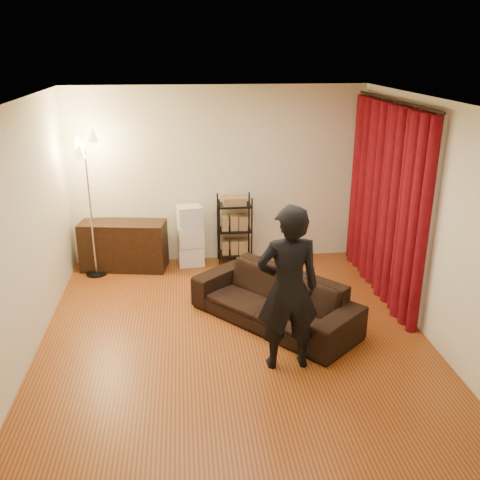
{
  "coord_description": "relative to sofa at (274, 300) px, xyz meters",
  "views": [
    {
      "loc": [
        -0.53,
        -5.51,
        3.25
      ],
      "look_at": [
        0.1,
        0.3,
        1.1
      ],
      "focal_mm": 40.0,
      "sensor_mm": 36.0,
      "label": 1
    }
  ],
  "objects": [
    {
      "name": "floor",
      "position": [
        -0.52,
        -0.28,
        -0.31
      ],
      "size": [
        5.0,
        5.0,
        0.0
      ],
      "primitive_type": "plane",
      "color": "brown",
      "rests_on": "ground"
    },
    {
      "name": "ceiling",
      "position": [
        -0.52,
        -0.28,
        2.39
      ],
      "size": [
        5.0,
        5.0,
        0.0
      ],
      "primitive_type": "plane",
      "rotation": [
        3.14,
        0.0,
        0.0
      ],
      "color": "white",
      "rests_on": "ground"
    },
    {
      "name": "wall_back",
      "position": [
        -0.52,
        2.22,
        1.04
      ],
      "size": [
        5.0,
        0.0,
        5.0
      ],
      "primitive_type": "plane",
      "rotation": [
        1.57,
        0.0,
        0.0
      ],
      "color": "beige",
      "rests_on": "ground"
    },
    {
      "name": "wall_front",
      "position": [
        -0.52,
        -2.78,
        1.04
      ],
      "size": [
        5.0,
        0.0,
        5.0
      ],
      "primitive_type": "plane",
      "rotation": [
        -1.57,
        0.0,
        0.0
      ],
      "color": "beige",
      "rests_on": "ground"
    },
    {
      "name": "wall_left",
      "position": [
        -2.77,
        -0.28,
        1.04
      ],
      "size": [
        0.0,
        5.0,
        5.0
      ],
      "primitive_type": "plane",
      "rotation": [
        1.57,
        0.0,
        1.57
      ],
      "color": "beige",
      "rests_on": "ground"
    },
    {
      "name": "wall_right",
      "position": [
        1.73,
        -0.28,
        1.04
      ],
      "size": [
        0.0,
        5.0,
        5.0
      ],
      "primitive_type": "plane",
      "rotation": [
        1.57,
        0.0,
        -1.57
      ],
      "color": "beige",
      "rests_on": "ground"
    },
    {
      "name": "curtain_rod",
      "position": [
        1.63,
        0.84,
        2.27
      ],
      "size": [
        0.04,
        2.65,
        0.04
      ],
      "primitive_type": "cylinder",
      "rotation": [
        1.57,
        0.0,
        0.0
      ],
      "color": "black",
      "rests_on": "wall_right"
    },
    {
      "name": "curtain",
      "position": [
        1.61,
        0.84,
        0.97
      ],
      "size": [
        0.22,
        2.65,
        2.55
      ],
      "primitive_type": null,
      "color": "maroon",
      "rests_on": "ground"
    },
    {
      "name": "sofa",
      "position": [
        0.0,
        0.0,
        0.0
      ],
      "size": [
        2.02,
        2.14,
        0.62
      ],
      "primitive_type": "imported",
      "rotation": [
        0.0,
        0.0,
        -0.85
      ],
      "color": "black",
      "rests_on": "ground"
    },
    {
      "name": "person",
      "position": [
        -0.03,
        -0.93,
        0.59
      ],
      "size": [
        0.67,
        0.45,
        1.8
      ],
      "primitive_type": "imported",
      "rotation": [
        0.0,
        0.0,
        3.17
      ],
      "color": "black",
      "rests_on": "ground"
    },
    {
      "name": "media_cabinet",
      "position": [
        -1.99,
        1.94,
        0.06
      ],
      "size": [
        1.33,
        0.67,
        0.74
      ],
      "primitive_type": "cube",
      "rotation": [
        0.0,
        0.0,
        -0.16
      ],
      "color": "black",
      "rests_on": "ground"
    },
    {
      "name": "storage_boxes",
      "position": [
        -0.97,
        1.96,
        0.17
      ],
      "size": [
        0.42,
        0.35,
        0.96
      ],
      "primitive_type": null,
      "rotation": [
        0.0,
        0.0,
        0.12
      ],
      "color": "silver",
      "rests_on": "ground"
    },
    {
      "name": "wire_shelf",
      "position": [
        -0.29,
        1.99,
        0.23
      ],
      "size": [
        0.59,
        0.51,
        1.09
      ],
      "primitive_type": null,
      "rotation": [
        0.0,
        0.0,
        -0.4
      ],
      "color": "black",
      "rests_on": "ground"
    },
    {
      "name": "floor_lamp",
      "position": [
        -2.4,
        1.75,
        0.74
      ],
      "size": [
        0.46,
        0.46,
        2.09
      ],
      "primitive_type": null,
      "rotation": [
        0.0,
        0.0,
        0.24
      ],
      "color": "silver",
      "rests_on": "ground"
    }
  ]
}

